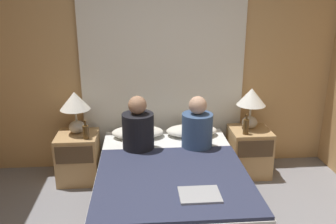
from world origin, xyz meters
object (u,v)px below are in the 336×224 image
object	(u,v)px
bed	(170,188)
pillow_right	(192,131)
nightstand_left	(78,157)
beer_bottle_on_right_stand	(246,126)
lamp_right	(251,101)
nightstand_right	(249,151)
person_left_in_bed	(138,129)
person_right_in_bed	(197,128)
laptop_on_bed	(200,195)
lamp_left	(75,105)
beer_bottle_on_left_stand	(86,132)
pillow_left	(138,132)

from	to	relation	value
bed	pillow_right	distance (m)	0.87
nightstand_left	beer_bottle_on_right_stand	xyz separation A→B (m)	(1.90, -0.13, 0.37)
bed	beer_bottle_on_right_stand	size ratio (longest dim) A/B	8.25
pillow_right	lamp_right	bearing A→B (deg)	0.32
nightstand_right	beer_bottle_on_right_stand	xyz separation A→B (m)	(-0.10, -0.13, 0.37)
person_left_in_bed	person_right_in_bed	world-z (taller)	person_left_in_bed
laptop_on_bed	beer_bottle_on_right_stand	bearing A→B (deg)	58.70
nightstand_right	lamp_right	distance (m)	0.61
lamp_left	lamp_right	size ratio (longest dim) A/B	1.00
person_right_in_bed	laptop_on_bed	world-z (taller)	person_right_in_bed
bed	beer_bottle_on_left_stand	xyz separation A→B (m)	(-0.87, 0.57, 0.40)
nightstand_left	person_right_in_bed	bearing A→B (deg)	-13.30
person_right_in_bed	beer_bottle_on_left_stand	size ratio (longest dim) A/B	2.73
nightstand_left	lamp_right	size ratio (longest dim) A/B	1.15
pillow_left	pillow_right	bearing A→B (deg)	0.00
nightstand_left	person_left_in_bed	distance (m)	0.88
lamp_right	lamp_left	bearing A→B (deg)	180.00
beer_bottle_on_left_stand	beer_bottle_on_right_stand	distance (m)	1.78
beer_bottle_on_right_stand	pillow_right	bearing A→B (deg)	162.77
beer_bottle_on_right_stand	laptop_on_bed	distance (m)	1.39
lamp_right	beer_bottle_on_right_stand	xyz separation A→B (m)	(-0.10, -0.19, -0.24)
lamp_right	pillow_right	xyz separation A→B (m)	(-0.69, -0.00, -0.34)
beer_bottle_on_right_stand	laptop_on_bed	xyz separation A→B (m)	(-0.72, -1.18, -0.12)
pillow_left	beer_bottle_on_left_stand	distance (m)	0.60
lamp_right	nightstand_left	bearing A→B (deg)	-178.32
nightstand_left	lamp_left	size ratio (longest dim) A/B	1.15
beer_bottle_on_left_stand	beer_bottle_on_right_stand	xyz separation A→B (m)	(1.78, 0.00, 0.01)
person_left_in_bed	laptop_on_bed	xyz separation A→B (m)	(0.49, -1.00, -0.20)
pillow_right	person_right_in_bed	xyz separation A→B (m)	(0.00, -0.37, 0.18)
pillow_left	bed	bearing A→B (deg)	-67.40
lamp_left	person_left_in_bed	bearing A→B (deg)	-28.03
nightstand_left	pillow_right	world-z (taller)	pillow_right
person_left_in_bed	person_right_in_bed	xyz separation A→B (m)	(0.62, 0.00, -0.01)
bed	person_left_in_bed	bearing A→B (deg)	128.14
pillow_left	pillow_right	xyz separation A→B (m)	(0.63, 0.00, 0.00)
laptop_on_bed	pillow_left	bearing A→B (deg)	110.10
nightstand_left	laptop_on_bed	size ratio (longest dim) A/B	1.68
nightstand_left	lamp_left	xyz separation A→B (m)	(0.00, 0.06, 0.60)
nightstand_left	person_right_in_bed	distance (m)	1.42
bed	lamp_left	distance (m)	1.41
beer_bottle_on_left_stand	laptop_on_bed	distance (m)	1.59
pillow_left	nightstand_left	bearing A→B (deg)	-175.42
nightstand_left	nightstand_right	xyz separation A→B (m)	(2.00, 0.00, 0.00)
lamp_left	laptop_on_bed	distance (m)	1.84
nightstand_left	lamp_right	xyz separation A→B (m)	(2.00, 0.06, 0.60)
beer_bottle_on_right_stand	laptop_on_bed	bearing A→B (deg)	-121.30
person_right_in_bed	beer_bottle_on_left_stand	world-z (taller)	person_right_in_bed
bed	pillow_right	size ratio (longest dim) A/B	3.25
laptop_on_bed	nightstand_left	bearing A→B (deg)	132.19
pillow_left	beer_bottle_on_right_stand	xyz separation A→B (m)	(1.22, -0.18, 0.10)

